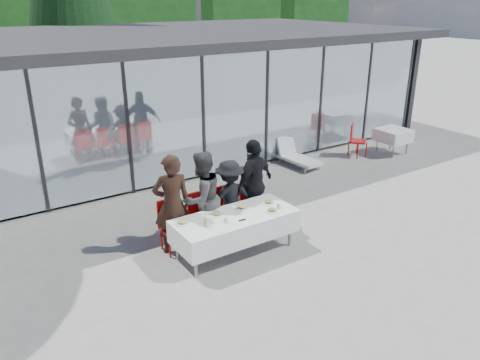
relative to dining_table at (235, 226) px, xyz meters
name	(u,v)px	position (x,y,z in m)	size (l,w,h in m)	color
ground	(263,256)	(0.35, -0.41, -0.54)	(90.00, 90.00, 0.00)	gray
pavilion	(167,71)	(2.35, 7.75, 1.61)	(14.80, 8.80, 3.44)	gray
dining_table	(235,226)	(0.00, 0.00, 0.00)	(2.26, 0.96, 0.75)	white
diner_a	(172,204)	(-0.91, 0.68, 0.40)	(0.69, 0.69, 1.88)	black
diner_chair_a	(171,223)	(-0.91, 0.75, 0.00)	(0.44, 0.44, 0.97)	red
diner_b	(202,198)	(-0.30, 0.68, 0.37)	(0.88, 0.88, 1.81)	#444444
diner_chair_b	(201,215)	(-0.30, 0.75, 0.00)	(0.44, 0.44, 0.97)	red
diner_c	(230,198)	(0.31, 0.68, 0.23)	(0.99, 0.99, 1.53)	black
diner_chair_c	(228,207)	(0.31, 0.75, 0.00)	(0.44, 0.44, 0.97)	red
diner_d	(254,184)	(0.89, 0.68, 0.39)	(1.09, 1.09, 1.86)	black
diner_chair_d	(252,201)	(0.89, 0.75, 0.00)	(0.44, 0.44, 0.97)	red
plate_a	(182,222)	(-0.95, 0.23, 0.24)	(0.26, 0.26, 0.07)	white
plate_b	(217,214)	(-0.27, 0.19, 0.24)	(0.26, 0.26, 0.07)	white
plate_c	(242,207)	(0.27, 0.17, 0.24)	(0.26, 0.26, 0.07)	white
plate_d	(268,202)	(0.81, 0.09, 0.24)	(0.26, 0.26, 0.07)	white
plate_extra	(272,210)	(0.65, -0.23, 0.24)	(0.26, 0.26, 0.07)	white
juice_bottle	(205,222)	(-0.65, -0.09, 0.29)	(0.06, 0.06, 0.16)	#91BA4D
drinking_glasses	(253,213)	(0.27, -0.17, 0.26)	(1.19, 0.11, 0.10)	silver
folded_eyeglasses	(242,220)	(0.00, -0.24, 0.22)	(0.14, 0.03, 0.01)	black
spare_table_right	(393,135)	(7.07, 2.33, 0.02)	(0.86, 0.86, 0.74)	white
spare_chair_a	(355,138)	(5.95, 2.77, 0.00)	(0.62, 0.62, 0.97)	red
spare_chair_b	(301,134)	(4.89, 3.95, 0.00)	(0.56, 0.56, 0.97)	red
lounger	(295,155)	(4.02, 3.15, -0.28)	(0.71, 1.38, 0.72)	silver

